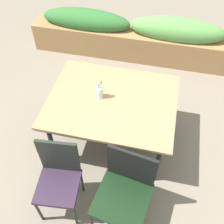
{
  "coord_description": "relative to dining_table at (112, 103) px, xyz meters",
  "views": [
    {
      "loc": [
        0.39,
        -2.02,
        2.92
      ],
      "look_at": [
        -0.06,
        -0.02,
        0.54
      ],
      "focal_mm": 43.1,
      "sensor_mm": 36.0,
      "label": 1
    }
  ],
  "objects": [
    {
      "name": "dining_table",
      "position": [
        0.0,
        0.0,
        0.0
      ],
      "size": [
        1.43,
        1.13,
        0.74
      ],
      "color": "#8C704C",
      "rests_on": "ground"
    },
    {
      "name": "ground_plane",
      "position": [
        0.06,
        0.02,
        -0.69
      ],
      "size": [
        12.0,
        12.0,
        0.0
      ],
      "primitive_type": "plane",
      "color": "#756B5B"
    },
    {
      "name": "flower_vase",
      "position": [
        -0.14,
        0.02,
        0.17
      ],
      "size": [
        0.08,
        0.08,
        0.26
      ],
      "color": "silver",
      "rests_on": "dining_table"
    },
    {
      "name": "planter_box",
      "position": [
        -0.1,
        1.82,
        -0.31
      ],
      "size": [
        3.27,
        0.44,
        0.79
      ],
      "color": "olive",
      "rests_on": "ground"
    },
    {
      "name": "chair_near_right",
      "position": [
        0.33,
        -0.9,
        -0.15
      ],
      "size": [
        0.56,
        0.56,
        0.93
      ],
      "rotation": [
        0.0,
        0.0,
        2.99
      ],
      "color": "black",
      "rests_on": "ground"
    },
    {
      "name": "chair_near_left",
      "position": [
        -0.33,
        -0.9,
        -0.16
      ],
      "size": [
        0.45,
        0.45,
        0.93
      ],
      "rotation": [
        0.0,
        0.0,
        3.25
      ],
      "color": "#281B2D",
      "rests_on": "ground"
    }
  ]
}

